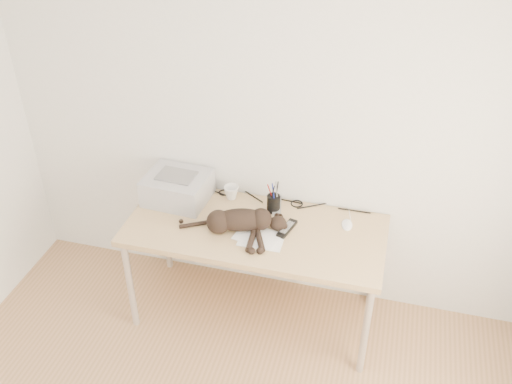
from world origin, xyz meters
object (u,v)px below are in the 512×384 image
(cat, at_px, (238,222))
(mug, at_px, (231,192))
(printer, at_px, (177,187))
(desk, at_px, (258,236))
(mouse, at_px, (347,223))
(pen_cup, at_px, (274,203))

(cat, distance_m, mug, 0.35)
(printer, height_order, mug, printer)
(desk, xyz_separation_m, cat, (-0.09, -0.13, 0.20))
(desk, bearing_deg, printer, 171.64)
(desk, bearing_deg, mouse, 8.60)
(mug, xyz_separation_m, pen_cup, (0.30, -0.07, 0.02))
(printer, bearing_deg, pen_cup, 2.85)
(mug, distance_m, pen_cup, 0.31)
(pen_cup, xyz_separation_m, mouse, (0.48, -0.03, -0.04))
(cat, xyz_separation_m, mouse, (0.64, 0.22, -0.05))
(desk, relative_size, cat, 2.40)
(cat, relative_size, mug, 6.81)
(desk, height_order, cat, cat)
(desk, relative_size, pen_cup, 7.38)
(desk, height_order, mouse, mouse)
(cat, bearing_deg, mouse, 2.90)
(printer, height_order, cat, printer)
(pen_cup, bearing_deg, desk, -120.65)
(printer, bearing_deg, cat, -24.60)
(printer, xyz_separation_m, pen_cup, (0.64, 0.03, -0.03))
(mug, relative_size, mouse, 0.84)
(mouse, bearing_deg, mug, 164.93)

